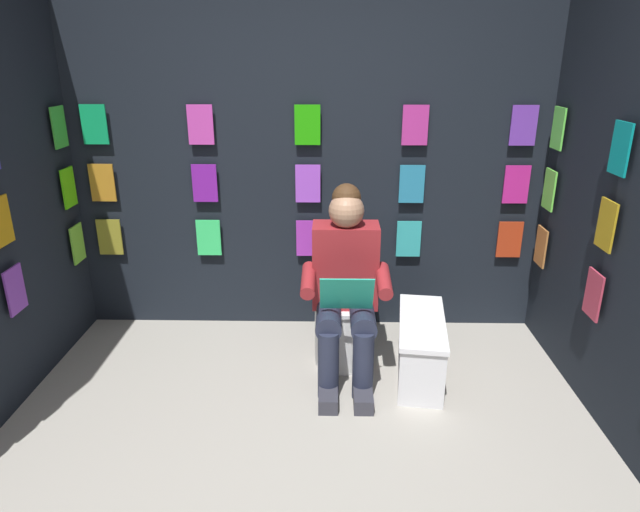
% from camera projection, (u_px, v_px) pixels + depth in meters
% --- Properties ---
extents(display_wall_back, '(3.34, 0.14, 2.39)m').
position_uv_depth(display_wall_back, '(308.00, 163.00, 3.81)').
color(display_wall_back, black).
rests_on(display_wall_back, ground).
extents(display_wall_left, '(0.14, 1.96, 2.39)m').
position_uv_depth(display_wall_left, '(627.00, 201.00, 2.81)').
color(display_wall_left, black).
rests_on(display_wall_left, ground).
extents(toilet, '(0.41, 0.55, 0.77)m').
position_uv_depth(toilet, '(344.00, 310.00, 3.60)').
color(toilet, white).
rests_on(toilet, ground).
extents(person_reading, '(0.52, 0.68, 1.19)m').
position_uv_depth(person_reading, '(346.00, 285.00, 3.29)').
color(person_reading, maroon).
rests_on(person_reading, ground).
extents(comic_longbox_near, '(0.36, 0.77, 0.38)m').
position_uv_depth(comic_longbox_near, '(421.00, 347.00, 3.41)').
color(comic_longbox_near, silver).
rests_on(comic_longbox_near, ground).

